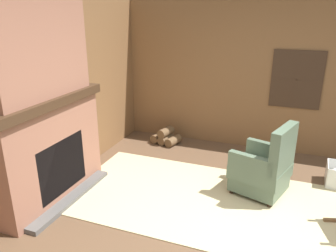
{
  "coord_description": "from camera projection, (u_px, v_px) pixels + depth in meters",
  "views": [
    {
      "loc": [
        0.24,
        -2.96,
        2.29
      ],
      "look_at": [
        -1.16,
        0.72,
        0.9
      ],
      "focal_mm": 35.0,
      "sensor_mm": 36.0,
      "label": 1
    }
  ],
  "objects": [
    {
      "name": "area_rug",
      "position": [
        217.0,
        202.0,
        4.13
      ],
      "size": [
        3.84,
        1.85,
        0.01
      ],
      "color": "#C6B789",
      "rests_on": "ground"
    },
    {
      "name": "fireplace_hearth",
      "position": [
        52.0,
        150.0,
        4.04
      ],
      "size": [
        0.53,
        1.75,
        1.34
      ],
      "color": "#93604C",
      "rests_on": "ground"
    },
    {
      "name": "wood_panel_wall_left",
      "position": [
        32.0,
        102.0,
        3.91
      ],
      "size": [
        0.06,
        5.81,
        2.52
      ],
      "color": "brown",
      "rests_on": "ground"
    },
    {
      "name": "wood_panel_wall_back",
      "position": [
        276.0,
        78.0,
        5.35
      ],
      "size": [
        5.81,
        0.09,
        2.52
      ],
      "color": "brown",
      "rests_on": "ground"
    },
    {
      "name": "ground_plane",
      "position": [
        247.0,
        241.0,
        3.45
      ],
      "size": [
        14.0,
        14.0,
        0.0
      ],
      "primitive_type": "plane",
      "color": "brown"
    },
    {
      "name": "firewood_stack",
      "position": [
        166.0,
        137.0,
        5.96
      ],
      "size": [
        0.55,
        0.44,
        0.29
      ],
      "rotation": [
        0.0,
        0.0,
        -0.25
      ],
      "color": "brown",
      "rests_on": "ground"
    },
    {
      "name": "storage_case",
      "position": [
        52.0,
        88.0,
        3.99
      ],
      "size": [
        0.15,
        0.23,
        0.12
      ],
      "color": "gray",
      "rests_on": "fireplace_hearth"
    },
    {
      "name": "armchair",
      "position": [
        263.0,
        169.0,
        4.22
      ],
      "size": [
        0.81,
        0.78,
        0.98
      ],
      "rotation": [
        0.0,
        0.0,
        2.84
      ],
      "color": "#516651",
      "rests_on": "ground"
    },
    {
      "name": "chimney_breast",
      "position": [
        37.0,
        46.0,
        3.63
      ],
      "size": [
        0.28,
        1.45,
        1.16
      ],
      "color": "#93604C",
      "rests_on": "fireplace_hearth"
    }
  ]
}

